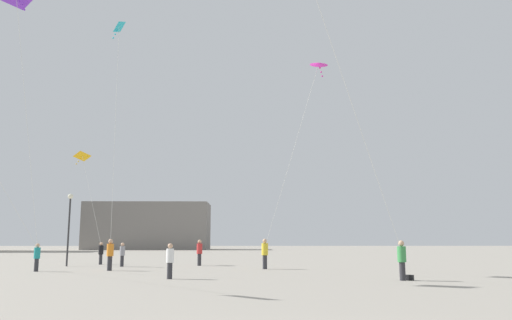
{
  "coord_description": "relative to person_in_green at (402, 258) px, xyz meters",
  "views": [
    {
      "loc": [
        -0.66,
        -7.34,
        1.74
      ],
      "look_at": [
        0.0,
        23.94,
        6.73
      ],
      "focal_mm": 35.35,
      "sensor_mm": 36.0,
      "label": 1
    }
  ],
  "objects": [
    {
      "name": "person_in_teal",
      "position": [
        -18.63,
        6.77,
        -0.09
      ],
      "size": [
        0.34,
        0.34,
        1.57
      ],
      "rotation": [
        0.0,
        0.0,
        0.11
      ],
      "color": "#2D2D33",
      "rests_on": "ground_plane"
    },
    {
      "name": "building_centre_hall",
      "position": [
        -25.22,
        74.55,
        3.4
      ],
      "size": [
        22.69,
        10.73,
        8.7
      ],
      "color": "gray",
      "rests_on": "ground_plane"
    },
    {
      "name": "person_in_orange",
      "position": [
        -14.72,
        7.47,
        0.04
      ],
      "size": [
        0.39,
        0.39,
        1.8
      ],
      "rotation": [
        0.0,
        0.0,
        1.58
      ],
      "color": "#2D2D33",
      "rests_on": "ground_plane"
    },
    {
      "name": "kite_magenta_diamond",
      "position": [
        -2.7,
        5.36,
        10.73
      ],
      "size": [
        3.54,
        4.04,
        10.84
      ],
      "color": "#D12899"
    },
    {
      "name": "person_in_green",
      "position": [
        0.0,
        0.0,
        0.0
      ],
      "size": [
        0.38,
        0.38,
        1.73
      ],
      "rotation": [
        0.0,
        0.0,
        2.61
      ],
      "color": "#2D2D33",
      "rests_on": "ground_plane"
    },
    {
      "name": "person_in_white",
      "position": [
        -10.31,
        1.08,
        -0.07
      ],
      "size": [
        0.35,
        0.35,
        1.6
      ],
      "rotation": [
        0.0,
        0.0,
        3.69
      ],
      "color": "#2D2D33",
      "rests_on": "ground_plane"
    },
    {
      "name": "person_in_black",
      "position": [
        -17.33,
        14.87,
        -0.08
      ],
      "size": [
        0.35,
        0.35,
        1.59
      ],
      "rotation": [
        0.0,
        0.0,
        2.76
      ],
      "color": "#2D2D33",
      "rests_on": "ground_plane"
    },
    {
      "name": "lamppost_east",
      "position": [
        -18.9,
        12.43,
        2.34
      ],
      "size": [
        0.36,
        0.36,
        4.9
      ],
      "color": "#2D2D30",
      "rests_on": "ground_plane"
    },
    {
      "name": "handbag_beside_flyer",
      "position": [
        0.35,
        0.1,
        -0.83
      ],
      "size": [
        0.33,
        0.32,
        0.24
      ],
      "primitive_type": "cube",
      "rotation": [
        0.0,
        0.0,
        5.52
      ],
      "color": "black",
      "rests_on": "ground_plane"
    },
    {
      "name": "kite_amber_delta",
      "position": [
        -19.44,
        16.15,
        7.05
      ],
      "size": [
        2.73,
        1.66,
        7.13
      ],
      "color": "yellow"
    },
    {
      "name": "person_in_red",
      "position": [
        -10.05,
        13.07,
        0.02
      ],
      "size": [
        0.39,
        0.39,
        1.77
      ],
      "rotation": [
        0.0,
        0.0,
        2.59
      ],
      "color": "#2D2D33",
      "rests_on": "ground_plane"
    },
    {
      "name": "kite_cyan_delta",
      "position": [
        -14.59,
        6.59,
        13.11
      ],
      "size": [
        0.79,
        1.52,
        13.46
      ],
      "color": "#1EB2C6"
    },
    {
      "name": "person_in_grey",
      "position": [
        -15.11,
        12.04,
        -0.09
      ],
      "size": [
        0.34,
        0.34,
        1.57
      ],
      "rotation": [
        0.0,
        0.0,
        3.3
      ],
      "color": "#2D2D33",
      "rests_on": "ground_plane"
    },
    {
      "name": "kite_violet_delta",
      "position": [
        -18.49,
        1.79,
        12.83
      ],
      "size": [
        1.87,
        5.67,
        13.03
      ],
      "color": "purple"
    },
    {
      "name": "person_in_yellow",
      "position": [
        -5.68,
        8.88,
        0.05
      ],
      "size": [
        0.4,
        0.4,
        1.83
      ],
      "rotation": [
        0.0,
        0.0,
        4.28
      ],
      "color": "#2D2D33",
      "rests_on": "ground_plane"
    }
  ]
}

